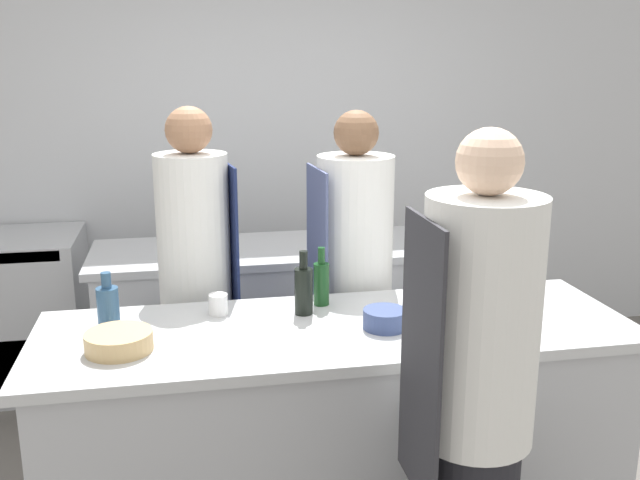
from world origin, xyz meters
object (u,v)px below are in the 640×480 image
(chef_at_stove, at_px, (197,297))
(bottle_cooking_oil, at_px, (321,282))
(bottle_wine, at_px, (510,264))
(bottle_olive_oil, at_px, (304,289))
(bottle_vinegar, at_px, (108,305))
(oven_range, at_px, (15,313))
(bowl_prep_small, at_px, (119,341))
(chef_at_prep_near, at_px, (473,414))
(bowl_mixing_large, at_px, (385,319))
(cup, at_px, (218,305))
(chef_at_pass_far, at_px, (353,293))

(chef_at_stove, relative_size, bottle_cooking_oil, 7.08)
(chef_at_stove, relative_size, bottle_wine, 5.73)
(bottle_olive_oil, height_order, bottle_vinegar, bottle_olive_oil)
(oven_range, bearing_deg, bottle_wine, -31.66)
(chef_at_stove, bearing_deg, bottle_cooking_oil, 46.55)
(oven_range, relative_size, bowl_prep_small, 3.95)
(chef_at_prep_near, bearing_deg, bowl_prep_small, 62.34)
(bottle_cooking_oil, height_order, bowl_mixing_large, bottle_cooking_oil)
(bottle_wine, bearing_deg, cup, -177.33)
(oven_range, relative_size, chef_at_stove, 0.54)
(cup, bearing_deg, bowl_prep_small, -140.52)
(chef_at_prep_near, distance_m, bowl_mixing_large, 0.61)
(bottle_wine, xyz_separation_m, bottle_cooking_oil, (-0.84, -0.02, -0.02))
(bottle_cooking_oil, bearing_deg, bottle_olive_oil, -133.99)
(bottle_cooking_oil, height_order, cup, bottle_cooking_oil)
(oven_range, bearing_deg, chef_at_pass_far, -32.97)
(chef_at_prep_near, distance_m, cup, 1.13)
(chef_at_pass_far, height_order, cup, chef_at_pass_far)
(bottle_olive_oil, height_order, bottle_cooking_oil, bottle_olive_oil)
(chef_at_stove, bearing_deg, cup, 3.11)
(bowl_prep_small, bearing_deg, bottle_vinegar, 102.61)
(chef_at_prep_near, relative_size, cup, 20.58)
(oven_range, height_order, chef_at_pass_far, chef_at_pass_far)
(chef_at_prep_near, xyz_separation_m, bowl_mixing_large, (-0.11, 0.59, 0.10))
(cup, bearing_deg, chef_at_prep_near, -50.10)
(chef_at_pass_far, distance_m, bottle_cooking_oil, 0.45)
(bottle_olive_oil, height_order, cup, bottle_olive_oil)
(bowl_mixing_large, bearing_deg, chef_at_prep_near, -79.47)
(chef_at_prep_near, relative_size, bottle_vinegar, 8.11)
(bottle_vinegar, relative_size, cup, 2.54)
(bottle_olive_oil, xyz_separation_m, bowl_mixing_large, (0.27, -0.21, -0.07))
(chef_at_stove, xyz_separation_m, chef_at_pass_far, (0.72, -0.02, -0.02))
(bottle_vinegar, height_order, bottle_wine, bottle_wine)
(chef_at_pass_far, bearing_deg, bottle_vinegar, 108.16)
(oven_range, distance_m, chef_at_stove, 1.60)
(bottle_olive_oil, xyz_separation_m, bottle_cooking_oil, (0.09, 0.09, -0.01))
(bottle_olive_oil, distance_m, bowl_mixing_large, 0.35)
(oven_range, height_order, bowl_prep_small, bowl_prep_small)
(bottle_wine, height_order, bowl_prep_small, bottle_wine)
(oven_range, xyz_separation_m, bottle_vinegar, (0.71, -1.59, 0.56))
(chef_at_pass_far, relative_size, bowl_mixing_large, 10.24)
(bowl_prep_small, bearing_deg, chef_at_pass_far, 34.05)
(chef_at_pass_far, distance_m, bottle_vinegar, 1.16)
(cup, bearing_deg, chef_at_stove, 100.74)
(oven_range, relative_size, bowl_mixing_large, 5.57)
(oven_range, bearing_deg, cup, -53.69)
(chef_at_prep_near, distance_m, bottle_cooking_oil, 0.96)
(bottle_vinegar, xyz_separation_m, cup, (0.41, 0.05, -0.04))
(chef_at_stove, height_order, chef_at_pass_far, chef_at_stove)
(chef_at_stove, relative_size, bottle_vinegar, 8.05)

